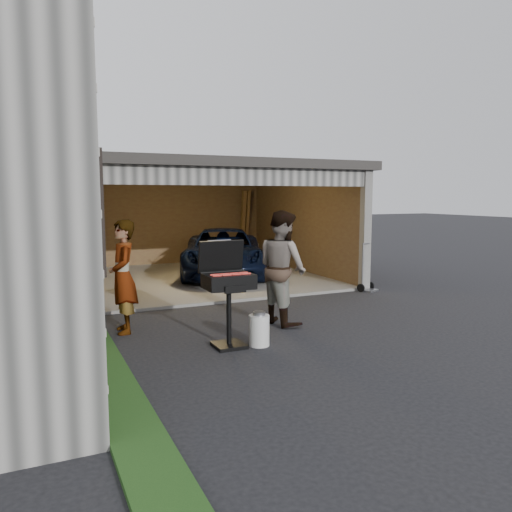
{
  "coord_description": "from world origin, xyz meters",
  "views": [
    {
      "loc": [
        -3.04,
        -5.64,
        2.16
      ],
      "look_at": [
        0.38,
        1.82,
        1.15
      ],
      "focal_mm": 35.0,
      "sensor_mm": 36.0,
      "label": 1
    }
  ],
  "objects_px": {
    "minivan": "(223,254)",
    "man": "(282,267)",
    "bbq_grill": "(228,285)",
    "plywood_panel": "(88,315)",
    "hand_truck": "(368,282)",
    "woman": "(123,277)",
    "propane_tank": "(259,330)"
  },
  "relations": [
    {
      "from": "man",
      "to": "minivan",
      "type": "bearing_deg",
      "value": -17.54
    },
    {
      "from": "minivan",
      "to": "hand_truck",
      "type": "relative_size",
      "value": 3.98
    },
    {
      "from": "minivan",
      "to": "propane_tank",
      "type": "height_order",
      "value": "minivan"
    },
    {
      "from": "bbq_grill",
      "to": "hand_truck",
      "type": "relative_size",
      "value": 1.37
    },
    {
      "from": "hand_truck",
      "to": "man",
      "type": "bearing_deg",
      "value": -173.53
    },
    {
      "from": "minivan",
      "to": "propane_tank",
      "type": "bearing_deg",
      "value": -85.45
    },
    {
      "from": "woman",
      "to": "propane_tank",
      "type": "distance_m",
      "value": 2.33
    },
    {
      "from": "woman",
      "to": "man",
      "type": "bearing_deg",
      "value": 80.99
    },
    {
      "from": "man",
      "to": "propane_tank",
      "type": "height_order",
      "value": "man"
    },
    {
      "from": "plywood_panel",
      "to": "hand_truck",
      "type": "bearing_deg",
      "value": 16.64
    },
    {
      "from": "woman",
      "to": "bbq_grill",
      "type": "relative_size",
      "value": 1.18
    },
    {
      "from": "man",
      "to": "hand_truck",
      "type": "bearing_deg",
      "value": -69.19
    },
    {
      "from": "minivan",
      "to": "man",
      "type": "height_order",
      "value": "man"
    },
    {
      "from": "propane_tank",
      "to": "hand_truck",
      "type": "bearing_deg",
      "value": 34.29
    },
    {
      "from": "propane_tank",
      "to": "hand_truck",
      "type": "relative_size",
      "value": 0.41
    },
    {
      "from": "man",
      "to": "hand_truck",
      "type": "distance_m",
      "value": 3.59
    },
    {
      "from": "bbq_grill",
      "to": "plywood_panel",
      "type": "bearing_deg",
      "value": 159.3
    },
    {
      "from": "woman",
      "to": "hand_truck",
      "type": "relative_size",
      "value": 1.62
    },
    {
      "from": "man",
      "to": "propane_tank",
      "type": "distance_m",
      "value": 1.52
    },
    {
      "from": "woman",
      "to": "plywood_panel",
      "type": "distance_m",
      "value": 1.0
    },
    {
      "from": "minivan",
      "to": "man",
      "type": "xyz_separation_m",
      "value": [
        -0.78,
        -4.82,
        0.34
      ]
    },
    {
      "from": "minivan",
      "to": "woman",
      "type": "bearing_deg",
      "value": -107.01
    },
    {
      "from": "minivan",
      "to": "propane_tank",
      "type": "distance_m",
      "value": 6.06
    },
    {
      "from": "man",
      "to": "propane_tank",
      "type": "relative_size",
      "value": 4.26
    },
    {
      "from": "hand_truck",
      "to": "plywood_panel",
      "type": "bearing_deg",
      "value": 174.01
    },
    {
      "from": "propane_tank",
      "to": "hand_truck",
      "type": "height_order",
      "value": "hand_truck"
    },
    {
      "from": "woman",
      "to": "hand_truck",
      "type": "xyz_separation_m",
      "value": [
        5.6,
        1.18,
        -0.68
      ]
    },
    {
      "from": "plywood_panel",
      "to": "hand_truck",
      "type": "distance_m",
      "value": 6.49
    },
    {
      "from": "man",
      "to": "bbq_grill",
      "type": "distance_m",
      "value": 1.56
    },
    {
      "from": "bbq_grill",
      "to": "plywood_panel",
      "type": "distance_m",
      "value": 2.0
    },
    {
      "from": "propane_tank",
      "to": "plywood_panel",
      "type": "relative_size",
      "value": 0.45
    },
    {
      "from": "woman",
      "to": "propane_tank",
      "type": "xyz_separation_m",
      "value": [
        1.63,
        -1.52,
        -0.67
      ]
    }
  ]
}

